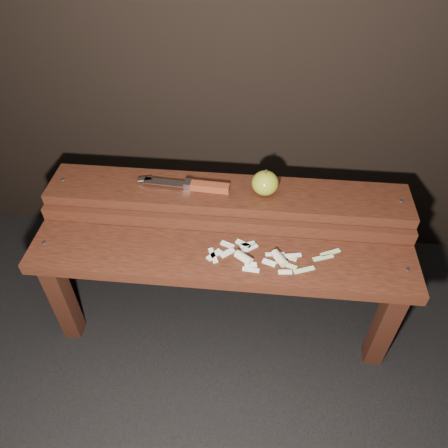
# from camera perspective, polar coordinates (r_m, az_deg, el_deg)

# --- Properties ---
(ground) EXTENTS (60.00, 60.00, 0.00)m
(ground) POSITION_cam_1_polar(r_m,az_deg,el_deg) (1.70, -0.20, -12.41)
(ground) COLOR black
(bench_front_tier) EXTENTS (1.20, 0.20, 0.42)m
(bench_front_tier) POSITION_cam_1_polar(r_m,az_deg,el_deg) (1.38, -0.50, -6.36)
(bench_front_tier) COLOR black
(bench_front_tier) RESTS_ON ground
(bench_rear_tier) EXTENTS (1.20, 0.21, 0.50)m
(bench_rear_tier) POSITION_cam_1_polar(r_m,az_deg,el_deg) (1.49, 0.40, 1.80)
(bench_rear_tier) COLOR black
(bench_rear_tier) RESTS_ON ground
(apple) EXTENTS (0.09, 0.09, 0.09)m
(apple) POSITION_cam_1_polar(r_m,az_deg,el_deg) (1.41, 5.38, 5.36)
(apple) COLOR olive
(apple) RESTS_ON bench_rear_tier
(knife) EXTENTS (0.31, 0.05, 0.03)m
(knife) POSITION_cam_1_polar(r_m,az_deg,el_deg) (1.44, -3.40, 5.00)
(knife) COLOR maroon
(knife) RESTS_ON bench_rear_tier
(apple_scraps) EXTENTS (0.41, 0.13, 0.03)m
(apple_scraps) POSITION_cam_1_polar(r_m,az_deg,el_deg) (1.33, 4.84, -4.31)
(apple_scraps) COLOR beige
(apple_scraps) RESTS_ON bench_front_tier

